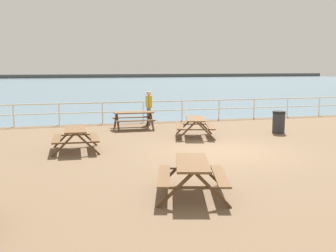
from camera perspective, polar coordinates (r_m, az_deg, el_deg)
The scene contains 10 objects.
ground_plane at distance 13.94m, azimuth 7.47°, elevation -3.88°, with size 30.00×24.00×0.20m, color brown.
sea_band at distance 65.56m, azimuth -10.85°, elevation 5.73°, with size 142.00×90.00×0.01m, color slate.
distant_shoreline at distance 108.45m, azimuth -12.74°, elevation 6.65°, with size 142.00×6.00×1.80m, color #4C4C47.
seaward_railing at distance 21.08m, azimuth -0.72°, elevation 2.69°, with size 23.07×0.07×1.08m.
picnic_table_near_left at distance 16.43m, azimuth 3.84°, elevation 0.46°, with size 1.94×2.15×0.80m.
picnic_table_near_right at distance 18.68m, azimuth -4.87°, elevation 1.40°, with size 1.82×1.56×0.80m.
picnic_table_far_left at distance 8.98m, azimuth 3.42°, elevation -6.19°, with size 1.94×2.14×0.80m.
picnic_table_far_right at distance 14.03m, azimuth -12.90°, elevation -1.10°, with size 1.61×1.86×0.80m.
visitor at distance 19.88m, azimuth -2.72°, elevation 2.90°, with size 0.25×0.53×1.66m.
litter_bin at distance 18.01m, azimuth 15.30°, elevation 0.54°, with size 0.55×0.55×0.95m.
Camera 1 is at (-5.35, -12.53, 2.84)m, focal length 43.33 mm.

